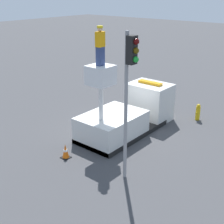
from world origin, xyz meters
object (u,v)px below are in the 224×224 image
traffic_light_pole (129,80)px  traffic_cone_rear (66,152)px  worker (100,46)px  bucket_truck (128,115)px  fire_hydrant (198,112)px

traffic_light_pole → traffic_cone_rear: traffic_light_pole is taller
worker → traffic_light_pole: size_ratio=0.30×
bucket_truck → traffic_cone_rear: 4.30m
worker → traffic_light_pole: (-1.56, -2.78, -0.73)m
fire_hydrant → traffic_cone_rear: 8.47m
bucket_truck → worker: size_ratio=3.46×
bucket_truck → fire_hydrant: size_ratio=6.12×
worker → traffic_cone_rear: worker is taller
traffic_light_pole → traffic_cone_rear: bearing=98.8°
bucket_truck → traffic_cone_rear: bucket_truck is taller
worker → fire_hydrant: bearing=-21.0°
bucket_truck → fire_hydrant: (3.79, -2.30, -0.42)m
worker → traffic_cone_rear: (-2.05, 0.38, -4.56)m
bucket_truck → worker: bearing=180.0°
traffic_light_pole → traffic_cone_rear: (-0.49, 3.16, -3.84)m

